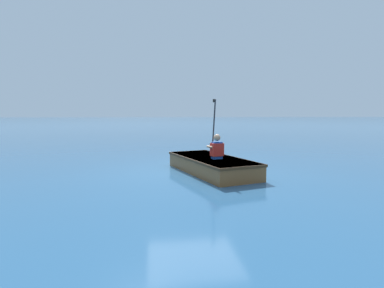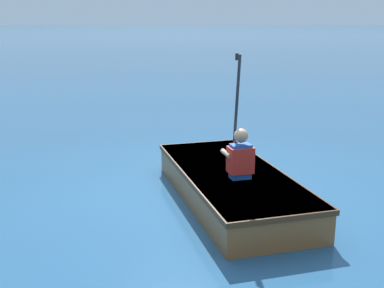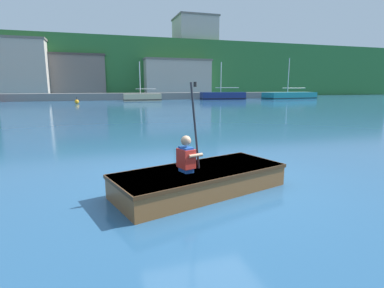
{
  "view_description": "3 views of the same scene",
  "coord_description": "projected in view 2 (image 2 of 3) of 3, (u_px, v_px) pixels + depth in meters",
  "views": [
    {
      "loc": [
        -7.84,
        1.08,
        1.5
      ],
      "look_at": [
        -0.34,
        0.09,
        0.75
      ],
      "focal_mm": 28.0,
      "sensor_mm": 36.0,
      "label": 1
    },
    {
      "loc": [
        -6.16,
        -0.02,
        2.28
      ],
      "look_at": [
        -0.34,
        0.09,
        0.75
      ],
      "focal_mm": 45.0,
      "sensor_mm": 36.0,
      "label": 2
    },
    {
      "loc": [
        -1.96,
        -5.15,
        1.81
      ],
      "look_at": [
        -0.34,
        0.09,
        0.75
      ],
      "focal_mm": 28.0,
      "sensor_mm": 36.0,
      "label": 3
    }
  ],
  "objects": [
    {
      "name": "ground_plane",
      "position": [
        199.0,
        191.0,
        6.54
      ],
      "size": [
        300.0,
        300.0,
        0.0
      ],
      "primitive_type": "plane",
      "color": "#28567F"
    },
    {
      "name": "rowboat_foreground",
      "position": [
        230.0,
        182.0,
        6.19
      ],
      "size": [
        3.25,
        2.04,
        0.4
      ],
      "color": "brown",
      "rests_on": "ground"
    },
    {
      "name": "person_paddler",
      "position": [
        240.0,
        155.0,
        5.76
      ],
      "size": [
        0.41,
        0.42,
        1.48
      ],
      "color": "#1E4CA5",
      "rests_on": "rowboat_foreground"
    }
  ]
}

